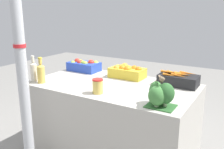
{
  "coord_description": "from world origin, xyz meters",
  "views": [
    {
      "loc": [
        1.24,
        -2.07,
        1.59
      ],
      "look_at": [
        0.0,
        0.0,
        0.95
      ],
      "focal_mm": 40.0,
      "sensor_mm": 36.0,
      "label": 1
    }
  ],
  "objects_px": {
    "juice_bottle_cloudy": "(34,71)",
    "sparrow_bird": "(162,79)",
    "broccoli_pile": "(160,94)",
    "pickle_jar": "(98,86)",
    "apple_crate": "(84,65)",
    "orange_crate": "(127,71)",
    "support_pole": "(21,59)",
    "carrot_crate": "(178,79)",
    "juice_bottle_golden": "(41,73)"
  },
  "relations": [
    {
      "from": "juice_bottle_cloudy",
      "to": "sparrow_bird",
      "type": "relative_size",
      "value": 2.3
    },
    {
      "from": "broccoli_pile",
      "to": "pickle_jar",
      "type": "height_order",
      "value": "broccoli_pile"
    },
    {
      "from": "apple_crate",
      "to": "orange_crate",
      "type": "distance_m",
      "value": 0.59
    },
    {
      "from": "broccoli_pile",
      "to": "pickle_jar",
      "type": "distance_m",
      "value": 0.59
    },
    {
      "from": "support_pole",
      "to": "apple_crate",
      "type": "bearing_deg",
      "value": 95.62
    },
    {
      "from": "carrot_crate",
      "to": "juice_bottle_golden",
      "type": "xyz_separation_m",
      "value": [
        -1.23,
        -0.63,
        0.05
      ]
    },
    {
      "from": "juice_bottle_golden",
      "to": "sparrow_bird",
      "type": "xyz_separation_m",
      "value": [
        1.27,
        0.02,
        0.11
      ]
    },
    {
      "from": "support_pole",
      "to": "juice_bottle_golden",
      "type": "xyz_separation_m",
      "value": [
        -0.16,
        0.36,
        -0.22
      ]
    },
    {
      "from": "apple_crate",
      "to": "carrot_crate",
      "type": "bearing_deg",
      "value": -0.03
    },
    {
      "from": "support_pole",
      "to": "carrot_crate",
      "type": "xyz_separation_m",
      "value": [
        1.07,
        0.99,
        -0.26
      ]
    },
    {
      "from": "support_pole",
      "to": "apple_crate",
      "type": "distance_m",
      "value": 1.03
    },
    {
      "from": "broccoli_pile",
      "to": "pickle_jar",
      "type": "xyz_separation_m",
      "value": [
        -0.59,
        0.01,
        -0.03
      ]
    },
    {
      "from": "orange_crate",
      "to": "juice_bottle_cloudy",
      "type": "distance_m",
      "value": 0.99
    },
    {
      "from": "broccoli_pile",
      "to": "apple_crate",
      "type": "bearing_deg",
      "value": 152.77
    },
    {
      "from": "broccoli_pile",
      "to": "juice_bottle_golden",
      "type": "xyz_separation_m",
      "value": [
        -1.27,
        -0.01,
        0.01
      ]
    },
    {
      "from": "orange_crate",
      "to": "juice_bottle_cloudy",
      "type": "relative_size",
      "value": 1.39
    },
    {
      "from": "apple_crate",
      "to": "sparrow_bird",
      "type": "distance_m",
      "value": 1.36
    },
    {
      "from": "support_pole",
      "to": "orange_crate",
      "type": "xyz_separation_m",
      "value": [
        0.5,
        0.99,
        -0.26
      ]
    },
    {
      "from": "apple_crate",
      "to": "juice_bottle_cloudy",
      "type": "bearing_deg",
      "value": -105.05
    },
    {
      "from": "juice_bottle_cloudy",
      "to": "sparrow_bird",
      "type": "distance_m",
      "value": 1.38
    },
    {
      "from": "juice_bottle_cloudy",
      "to": "juice_bottle_golden",
      "type": "relative_size",
      "value": 1.02
    },
    {
      "from": "apple_crate",
      "to": "pickle_jar",
      "type": "bearing_deg",
      "value": -44.66
    },
    {
      "from": "support_pole",
      "to": "juice_bottle_cloudy",
      "type": "relative_size",
      "value": 8.64
    },
    {
      "from": "apple_crate",
      "to": "juice_bottle_golden",
      "type": "relative_size",
      "value": 1.42
    },
    {
      "from": "carrot_crate",
      "to": "sparrow_bird",
      "type": "bearing_deg",
      "value": -85.94
    },
    {
      "from": "apple_crate",
      "to": "broccoli_pile",
      "type": "distance_m",
      "value": 1.35
    },
    {
      "from": "apple_crate",
      "to": "sparrow_bird",
      "type": "bearing_deg",
      "value": -26.9
    },
    {
      "from": "carrot_crate",
      "to": "support_pole",
      "type": "bearing_deg",
      "value": -137.11
    },
    {
      "from": "apple_crate",
      "to": "juice_bottle_cloudy",
      "type": "relative_size",
      "value": 1.39
    },
    {
      "from": "orange_crate",
      "to": "juice_bottle_golden",
      "type": "height_order",
      "value": "juice_bottle_golden"
    },
    {
      "from": "sparrow_bird",
      "to": "pickle_jar",
      "type": "bearing_deg",
      "value": -125.53
    },
    {
      "from": "broccoli_pile",
      "to": "orange_crate",
      "type": "bearing_deg",
      "value": 134.6
    },
    {
      "from": "juice_bottle_cloudy",
      "to": "juice_bottle_golden",
      "type": "bearing_deg",
      "value": 0.0
    },
    {
      "from": "broccoli_pile",
      "to": "sparrow_bird",
      "type": "height_order",
      "value": "sparrow_bird"
    },
    {
      "from": "orange_crate",
      "to": "juice_bottle_cloudy",
      "type": "xyz_separation_m",
      "value": [
        -0.76,
        -0.63,
        0.04
      ]
    },
    {
      "from": "broccoli_pile",
      "to": "sparrow_bird",
      "type": "xyz_separation_m",
      "value": [
        0.01,
        0.01,
        0.12
      ]
    },
    {
      "from": "apple_crate",
      "to": "juice_bottle_cloudy",
      "type": "height_order",
      "value": "juice_bottle_cloudy"
    },
    {
      "from": "apple_crate",
      "to": "carrot_crate",
      "type": "relative_size",
      "value": 1.0
    },
    {
      "from": "support_pole",
      "to": "sparrow_bird",
      "type": "distance_m",
      "value": 1.18
    },
    {
      "from": "apple_crate",
      "to": "sparrow_bird",
      "type": "xyz_separation_m",
      "value": [
        1.21,
        -0.61,
        0.15
      ]
    },
    {
      "from": "apple_crate",
      "to": "pickle_jar",
      "type": "height_order",
      "value": "apple_crate"
    },
    {
      "from": "support_pole",
      "to": "juice_bottle_golden",
      "type": "relative_size",
      "value": 8.81
    },
    {
      "from": "support_pole",
      "to": "orange_crate",
      "type": "relative_size",
      "value": 6.2
    },
    {
      "from": "carrot_crate",
      "to": "broccoli_pile",
      "type": "distance_m",
      "value": 0.62
    },
    {
      "from": "support_pole",
      "to": "juice_bottle_cloudy",
      "type": "distance_m",
      "value": 0.5
    },
    {
      "from": "juice_bottle_cloudy",
      "to": "broccoli_pile",
      "type": "bearing_deg",
      "value": 0.59
    },
    {
      "from": "orange_crate",
      "to": "apple_crate",
      "type": "bearing_deg",
      "value": 180.0
    },
    {
      "from": "broccoli_pile",
      "to": "juice_bottle_cloudy",
      "type": "distance_m",
      "value": 1.37
    },
    {
      "from": "carrot_crate",
      "to": "orange_crate",
      "type": "bearing_deg",
      "value": 179.93
    },
    {
      "from": "juice_bottle_cloudy",
      "to": "sparrow_bird",
      "type": "height_order",
      "value": "juice_bottle_cloudy"
    }
  ]
}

